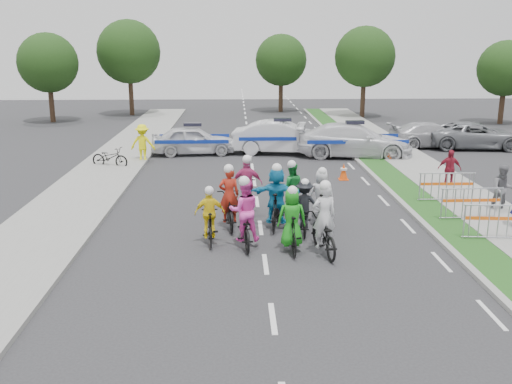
{
  "coord_description": "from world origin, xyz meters",
  "views": [
    {
      "loc": [
        -0.72,
        -13.74,
        5.52
      ],
      "look_at": [
        -0.13,
        3.18,
        1.1
      ],
      "focal_mm": 40.0,
      "sensor_mm": 36.0,
      "label": 1
    }
  ],
  "objects_px": {
    "rider_7": "(321,202)",
    "spectator_1": "(503,189)",
    "rider_3": "(210,221)",
    "civilian_sedan": "(431,135)",
    "civilian_suv": "(476,136)",
    "spectator_2": "(449,169)",
    "tree_1": "(365,57)",
    "tree_3": "(129,52)",
    "police_car_2": "(354,140)",
    "rider_0": "(323,229)",
    "parked_bike": "(110,157)",
    "tree_0": "(48,63)",
    "rider_8": "(291,196)",
    "rider_4": "(304,212)",
    "rider_9": "(247,191)",
    "tree_2": "(506,69)",
    "police_car_0": "(193,140)",
    "barrier_2": "(446,188)",
    "barrier_1": "(471,205)",
    "rider_5": "(276,201)",
    "tree_4": "(281,60)",
    "cone_0": "(344,172)",
    "rider_6": "(229,206)",
    "rider_1": "(292,226)",
    "marshal_hiviz": "(143,143)",
    "police_car_1": "(282,137)",
    "cone_1": "(389,154)",
    "barrier_0": "(498,224)",
    "rider_2": "(244,220)"
  },
  "relations": [
    {
      "from": "rider_7",
      "to": "rider_9",
      "type": "bearing_deg",
      "value": -20.63
    },
    {
      "from": "police_car_1",
      "to": "tree_4",
      "type": "distance_m",
      "value": 19.11
    },
    {
      "from": "rider_9",
      "to": "cone_1",
      "type": "relative_size",
      "value": 2.89
    },
    {
      "from": "police_car_0",
      "to": "barrier_2",
      "type": "xyz_separation_m",
      "value": [
        9.64,
        -9.65,
        -0.17
      ]
    },
    {
      "from": "rider_0",
      "to": "rider_8",
      "type": "height_order",
      "value": "rider_0"
    },
    {
      "from": "rider_5",
      "to": "barrier_2",
      "type": "height_order",
      "value": "rider_5"
    },
    {
      "from": "rider_5",
      "to": "police_car_0",
      "type": "xyz_separation_m",
      "value": [
        -3.42,
        12.19,
        -0.12
      ]
    },
    {
      "from": "civilian_suv",
      "to": "tree_4",
      "type": "xyz_separation_m",
      "value": [
        -9.22,
        17.68,
        3.47
      ]
    },
    {
      "from": "marshal_hiviz",
      "to": "barrier_1",
      "type": "bearing_deg",
      "value": 146.69
    },
    {
      "from": "rider_0",
      "to": "tree_2",
      "type": "relative_size",
      "value": 0.36
    },
    {
      "from": "rider_1",
      "to": "rider_2",
      "type": "relative_size",
      "value": 0.91
    },
    {
      "from": "rider_3",
      "to": "civilian_sedan",
      "type": "relative_size",
      "value": 0.37
    },
    {
      "from": "police_car_2",
      "to": "barrier_1",
      "type": "xyz_separation_m",
      "value": [
        1.54,
        -10.87,
        -0.27
      ]
    },
    {
      "from": "police_car_2",
      "to": "rider_8",
      "type": "bearing_deg",
      "value": 167.33
    },
    {
      "from": "rider_8",
      "to": "rider_9",
      "type": "xyz_separation_m",
      "value": [
        -1.43,
        0.35,
        0.07
      ]
    },
    {
      "from": "rider_0",
      "to": "parked_bike",
      "type": "xyz_separation_m",
      "value": [
        -8.12,
        11.33,
        -0.2
      ]
    },
    {
      "from": "rider_0",
      "to": "spectator_1",
      "type": "xyz_separation_m",
      "value": [
        6.52,
        3.52,
        0.15
      ]
    },
    {
      "from": "police_car_0",
      "to": "tree_1",
      "type": "height_order",
      "value": "tree_1"
    },
    {
      "from": "rider_7",
      "to": "tree_1",
      "type": "relative_size",
      "value": 0.27
    },
    {
      "from": "police_car_2",
      "to": "tree_1",
      "type": "bearing_deg",
      "value": -4.11
    },
    {
      "from": "rider_5",
      "to": "tree_4",
      "type": "relative_size",
      "value": 0.32
    },
    {
      "from": "tree_0",
      "to": "rider_8",
      "type": "bearing_deg",
      "value": -57.72
    },
    {
      "from": "marshal_hiviz",
      "to": "tree_3",
      "type": "height_order",
      "value": "tree_3"
    },
    {
      "from": "spectator_2",
      "to": "tree_0",
      "type": "xyz_separation_m",
      "value": [
        -21.6,
        20.24,
        3.42
      ]
    },
    {
      "from": "civilian_suv",
      "to": "barrier_2",
      "type": "xyz_separation_m",
      "value": [
        -5.52,
        -10.76,
        -0.15
      ]
    },
    {
      "from": "police_car_2",
      "to": "spectator_1",
      "type": "height_order",
      "value": "police_car_2"
    },
    {
      "from": "spectator_2",
      "to": "tree_4",
      "type": "bearing_deg",
      "value": 108.91
    },
    {
      "from": "police_car_1",
      "to": "cone_0",
      "type": "height_order",
      "value": "police_car_1"
    },
    {
      "from": "tree_1",
      "to": "tree_3",
      "type": "height_order",
      "value": "tree_3"
    },
    {
      "from": "barrier_0",
      "to": "tree_0",
      "type": "relative_size",
      "value": 0.32
    },
    {
      "from": "marshal_hiviz",
      "to": "police_car_1",
      "type": "bearing_deg",
      "value": -157.86
    },
    {
      "from": "civilian_suv",
      "to": "spectator_2",
      "type": "height_order",
      "value": "spectator_2"
    },
    {
      "from": "civilian_sedan",
      "to": "tree_1",
      "type": "relative_size",
      "value": 0.68
    },
    {
      "from": "tree_4",
      "to": "cone_0",
      "type": "bearing_deg",
      "value": -88.28
    },
    {
      "from": "rider_7",
      "to": "spectator_1",
      "type": "relative_size",
      "value": 1.12
    },
    {
      "from": "rider_1",
      "to": "rider_3",
      "type": "xyz_separation_m",
      "value": [
        -2.25,
        0.72,
        -0.07
      ]
    },
    {
      "from": "cone_1",
      "to": "tree_4",
      "type": "bearing_deg",
      "value": 99.85
    },
    {
      "from": "police_car_0",
      "to": "police_car_2",
      "type": "relative_size",
      "value": 0.75
    },
    {
      "from": "tree_3",
      "to": "tree_4",
      "type": "bearing_deg",
      "value": 9.46
    },
    {
      "from": "police_car_2",
      "to": "tree_1",
      "type": "relative_size",
      "value": 0.84
    },
    {
      "from": "cone_0",
      "to": "rider_6",
      "type": "bearing_deg",
      "value": -127.19
    },
    {
      "from": "civilian_suv",
      "to": "tree_0",
      "type": "distance_m",
      "value": 28.91
    },
    {
      "from": "spectator_2",
      "to": "civilian_suv",
      "type": "bearing_deg",
      "value": 70.61
    },
    {
      "from": "barrier_2",
      "to": "tree_3",
      "type": "distance_m",
      "value": 31.05
    },
    {
      "from": "barrier_2",
      "to": "tree_4",
      "type": "xyz_separation_m",
      "value": [
        -3.7,
        28.44,
        3.63
      ]
    },
    {
      "from": "rider_4",
      "to": "rider_9",
      "type": "distance_m",
      "value": 2.64
    },
    {
      "from": "police_car_0",
      "to": "rider_4",
      "type": "bearing_deg",
      "value": -167.7
    },
    {
      "from": "barrier_0",
      "to": "police_car_0",
      "type": "bearing_deg",
      "value": 125.0
    },
    {
      "from": "rider_9",
      "to": "barrier_1",
      "type": "height_order",
      "value": "rider_9"
    },
    {
      "from": "tree_0",
      "to": "tree_2",
      "type": "xyz_separation_m",
      "value": [
        32.0,
        -2.0,
        -0.35
      ]
    }
  ]
}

